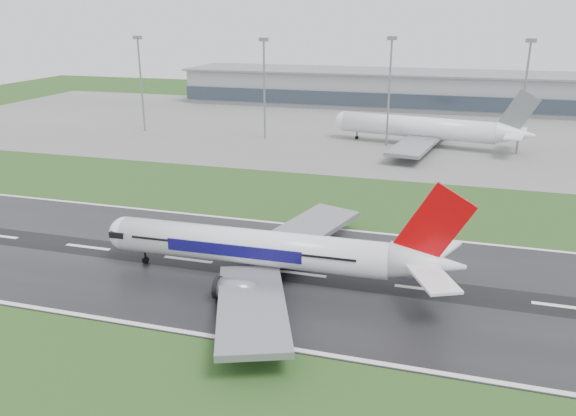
% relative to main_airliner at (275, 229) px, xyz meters
% --- Properties ---
extents(ground, '(520.00, 520.00, 0.00)m').
position_rel_main_airliner_xyz_m(ground, '(23.30, 2.86, -8.68)').
color(ground, '#214318').
rests_on(ground, ground).
extents(runway, '(400.00, 45.00, 0.10)m').
position_rel_main_airliner_xyz_m(runway, '(23.30, 2.86, -8.63)').
color(runway, black).
rests_on(runway, ground).
extents(apron, '(400.00, 130.00, 0.08)m').
position_rel_main_airliner_xyz_m(apron, '(23.30, 127.86, -8.64)').
color(apron, slate).
rests_on(apron, ground).
extents(terminal, '(240.00, 36.00, 15.00)m').
position_rel_main_airliner_xyz_m(terminal, '(23.30, 187.86, -1.18)').
color(terminal, gray).
rests_on(terminal, ground).
extents(main_airliner, '(59.12, 56.40, 17.16)m').
position_rel_main_airliner_xyz_m(main_airliner, '(0.00, 0.00, 0.00)').
color(main_airliner, white).
rests_on(main_airliner, runway).
extents(parked_airliner, '(73.57, 69.96, 18.85)m').
position_rel_main_airliner_xyz_m(parked_airliner, '(16.80, 106.17, 0.82)').
color(parked_airliner, white).
rests_on(parked_airliner, apron).
extents(floodmast_0, '(0.64, 0.64, 31.99)m').
position_rel_main_airliner_xyz_m(floodmast_0, '(-81.77, 102.86, 7.31)').
color(floodmast_0, gray).
rests_on(floodmast_0, ground).
extents(floodmast_1, '(0.64, 0.64, 31.86)m').
position_rel_main_airliner_xyz_m(floodmast_1, '(-35.95, 102.86, 7.25)').
color(floodmast_1, gray).
rests_on(floodmast_1, ground).
extents(floodmast_2, '(0.64, 0.64, 32.75)m').
position_rel_main_airliner_xyz_m(floodmast_2, '(5.17, 102.86, 7.69)').
color(floodmast_2, gray).
rests_on(floodmast_2, ground).
extents(floodmast_3, '(0.64, 0.64, 32.55)m').
position_rel_main_airliner_xyz_m(floodmast_3, '(44.56, 102.86, 7.59)').
color(floodmast_3, gray).
rests_on(floodmast_3, ground).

